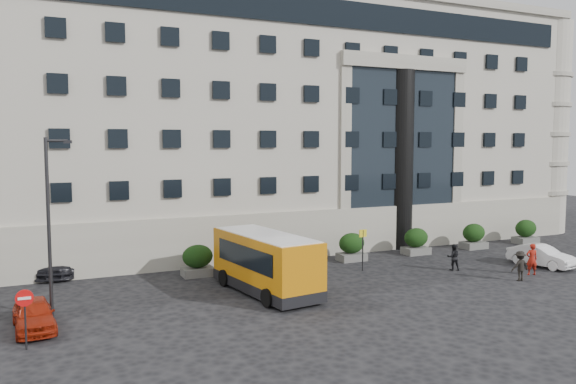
% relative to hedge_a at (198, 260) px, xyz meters
% --- Properties ---
extents(ground, '(120.00, 120.00, 0.00)m').
position_rel_hedge_a_xyz_m(ground, '(4.00, -7.80, -0.93)').
color(ground, black).
rests_on(ground, ground).
extents(civic_building, '(44.00, 24.00, 18.00)m').
position_rel_hedge_a_xyz_m(civic_building, '(10.00, 14.20, 8.07)').
color(civic_building, '#A8A294').
rests_on(civic_building, ground).
extents(entrance_column, '(1.80, 1.80, 13.00)m').
position_rel_hedge_a_xyz_m(entrance_column, '(16.00, 2.50, 5.57)').
color(entrance_column, black).
rests_on(entrance_column, ground).
extents(hedge_a, '(1.80, 1.26, 1.84)m').
position_rel_hedge_a_xyz_m(hedge_a, '(0.00, 0.00, 0.00)').
color(hedge_a, '#575754').
rests_on(hedge_a, ground).
extents(hedge_b, '(1.80, 1.26, 1.84)m').
position_rel_hedge_a_xyz_m(hedge_b, '(5.20, 0.00, 0.00)').
color(hedge_b, '#575754').
rests_on(hedge_b, ground).
extents(hedge_c, '(1.80, 1.26, 1.84)m').
position_rel_hedge_a_xyz_m(hedge_c, '(10.40, 0.00, 0.00)').
color(hedge_c, '#575754').
rests_on(hedge_c, ground).
extents(hedge_d, '(1.80, 1.26, 1.84)m').
position_rel_hedge_a_xyz_m(hedge_d, '(15.60, 0.00, 0.00)').
color(hedge_d, '#575754').
rests_on(hedge_d, ground).
extents(hedge_e, '(1.80, 1.26, 1.84)m').
position_rel_hedge_a_xyz_m(hedge_e, '(20.80, 0.00, 0.00)').
color(hedge_e, '#575754').
rests_on(hedge_e, ground).
extents(hedge_f, '(1.80, 1.26, 1.84)m').
position_rel_hedge_a_xyz_m(hedge_f, '(26.00, 0.00, 0.00)').
color(hedge_f, '#575754').
rests_on(hedge_f, ground).
extents(street_lamp, '(1.16, 0.18, 8.00)m').
position_rel_hedge_a_xyz_m(street_lamp, '(-7.94, -4.80, 3.44)').
color(street_lamp, '#262628').
rests_on(street_lamp, ground).
extents(bus_stop_sign, '(0.50, 0.08, 2.52)m').
position_rel_hedge_a_xyz_m(bus_stop_sign, '(9.50, -2.80, 0.80)').
color(bus_stop_sign, '#262628').
rests_on(bus_stop_sign, ground).
extents(no_entry_sign, '(0.64, 0.16, 2.32)m').
position_rel_hedge_a_xyz_m(no_entry_sign, '(-9.00, -8.84, 0.72)').
color(no_entry_sign, '#262628').
rests_on(no_entry_sign, ground).
extents(minibus, '(3.53, 7.63, 3.07)m').
position_rel_hedge_a_xyz_m(minibus, '(2.25, -5.00, 0.76)').
color(minibus, '#C06F09').
rests_on(minibus, ground).
extents(red_truck, '(2.71, 5.35, 2.81)m').
position_rel_hedge_a_xyz_m(red_truck, '(-7.98, 9.58, 0.51)').
color(red_truck, maroon).
rests_on(red_truck, ground).
extents(parked_car_a, '(1.82, 3.96, 1.32)m').
position_rel_hedge_a_xyz_m(parked_car_a, '(-8.73, -6.45, -0.27)').
color(parked_car_a, maroon).
rests_on(parked_car_a, ground).
extents(parked_car_c, '(2.63, 5.47, 1.54)m').
position_rel_hedge_a_xyz_m(parked_car_c, '(-7.50, 4.06, -0.16)').
color(parked_car_c, black).
rests_on(parked_car_c, ground).
extents(parked_car_d, '(3.13, 5.61, 1.48)m').
position_rel_hedge_a_xyz_m(parked_car_d, '(-8.29, 8.06, -0.19)').
color(parked_car_d, black).
rests_on(parked_car_d, ground).
extents(white_taxi, '(2.14, 4.28, 1.35)m').
position_rel_hedge_a_xyz_m(white_taxi, '(20.37, -6.42, -0.26)').
color(white_taxi, silver).
rests_on(white_taxi, ground).
extents(pedestrian_a, '(0.79, 0.66, 1.86)m').
position_rel_hedge_a_xyz_m(pedestrian_a, '(18.00, -7.82, 0.00)').
color(pedestrian_a, maroon).
rests_on(pedestrian_a, ground).
extents(pedestrian_b, '(0.96, 0.88, 1.61)m').
position_rel_hedge_a_xyz_m(pedestrian_b, '(14.63, -4.95, -0.12)').
color(pedestrian_b, black).
rests_on(pedestrian_b, ground).
extents(pedestrian_c, '(1.15, 0.73, 1.70)m').
position_rel_hedge_a_xyz_m(pedestrian_c, '(16.25, -8.60, -0.08)').
color(pedestrian_c, black).
rests_on(pedestrian_c, ground).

